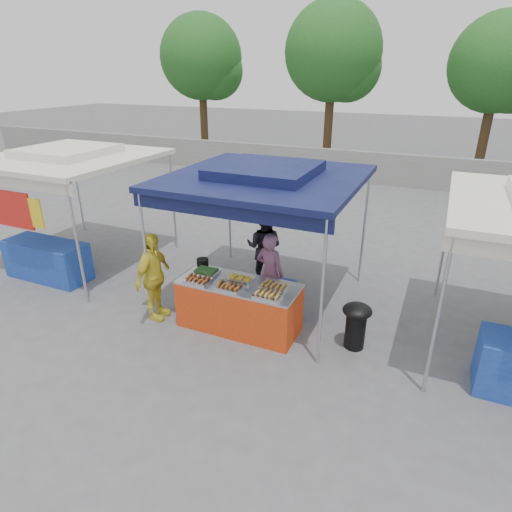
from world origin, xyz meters
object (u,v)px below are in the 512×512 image
at_px(vendor_table, 239,306).
at_px(wok_burner, 356,322).
at_px(customer_person, 153,277).
at_px(cooking_pot, 203,262).
at_px(vendor_woman, 270,273).
at_px(helper_man, 264,247).

relative_size(vendor_table, wok_burner, 2.61).
bearing_deg(vendor_table, customer_person, -168.67).
height_order(vendor_table, wok_burner, vendor_table).
bearing_deg(cooking_pot, wok_burner, -2.28).
distance_m(wok_burner, vendor_woman, 1.77).
height_order(vendor_table, cooking_pot, cooking_pot).
relative_size(helper_man, customer_person, 0.98).
bearing_deg(vendor_table, helper_man, 99.32).
bearing_deg(cooking_pot, customer_person, -132.33).
bearing_deg(wok_burner, vendor_table, -166.86).
xyz_separation_m(cooking_pot, helper_man, (0.60, 1.39, -0.13)).
bearing_deg(wok_burner, helper_man, 151.46).
xyz_separation_m(wok_burner, vendor_woman, (-1.66, 0.52, 0.29)).
distance_m(vendor_table, vendor_woman, 0.86).
height_order(vendor_table, vendor_woman, vendor_woman).
xyz_separation_m(vendor_table, customer_person, (-1.48, -0.30, 0.36)).
xyz_separation_m(vendor_table, helper_man, (-0.29, 1.74, 0.35)).
bearing_deg(vendor_table, vendor_woman, 72.42).
bearing_deg(helper_man, cooking_pot, 62.18).
height_order(wok_burner, vendor_woman, vendor_woman).
distance_m(vendor_table, wok_burner, 1.92).
distance_m(helper_man, customer_person, 2.36).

